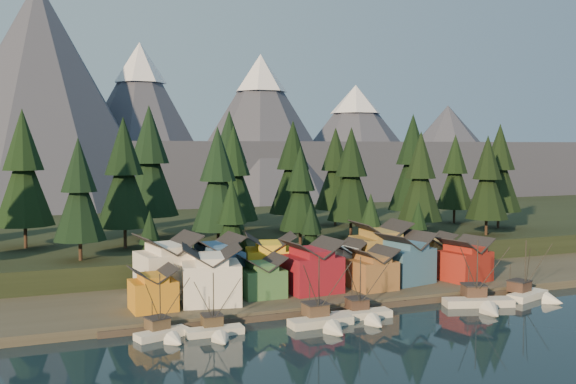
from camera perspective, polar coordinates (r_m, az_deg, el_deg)
name	(u,v)px	position (r m, az deg, el deg)	size (l,w,h in m)	color
ground	(389,337)	(97.81, 8.94, -12.59)	(500.00, 500.00, 0.00)	black
shore_strip	(288,279)	(132.54, 0.03, -7.77)	(400.00, 50.00, 1.50)	#3C382C
hillside	(222,237)	(178.90, -5.91, -3.96)	(420.00, 100.00, 6.00)	black
dock	(339,307)	(111.66, 4.57, -10.18)	(80.00, 4.00, 1.00)	#4C4036
mountain_ridge	(138,151)	(297.36, -13.22, 3.61)	(560.00, 190.00, 90.00)	#464A5A
boat_0	(165,325)	(96.68, -10.89, -11.53)	(8.59, 9.13, 10.45)	silver
boat_1	(216,323)	(96.83, -6.40, -11.54)	(8.86, 9.63, 10.27)	beige
boat_2	(324,313)	(100.86, 3.23, -10.66)	(10.54, 11.42, 12.19)	beige
boat_3	(365,307)	(105.87, 6.86, -10.12)	(10.22, 11.07, 11.11)	silver
boat_5	(481,295)	(117.26, 16.82, -8.74)	(12.82, 13.37, 12.85)	beige
boat_6	(533,287)	(126.26, 20.97, -7.89)	(10.01, 10.61, 12.01)	white
house_front_0	(153,287)	(107.00, -11.91, -8.30)	(7.47, 7.11, 7.04)	orange
house_front_1	(211,273)	(109.68, -6.85, -7.14)	(11.09, 10.78, 9.87)	white
house_front_2	(262,275)	(114.16, -2.36, -7.39)	(7.41, 7.47, 7.20)	#3E6E3B
house_front_3	(312,264)	(117.49, 2.11, -6.46)	(10.09, 9.70, 9.50)	maroon
house_front_4	(372,267)	(121.02, 7.46, -6.65)	(7.99, 8.54, 7.64)	olive
house_front_5	(405,256)	(127.26, 10.40, -5.66)	(10.86, 10.24, 9.68)	#35607E
house_front_6	(465,258)	(131.86, 15.45, -5.68)	(10.04, 9.69, 8.47)	maroon
house_back_0	(168,264)	(116.02, -10.61, -6.28)	(11.46, 11.12, 10.95)	silver
house_back_1	(214,262)	(118.48, -6.56, -6.20)	(9.81, 9.91, 10.25)	#3C638F
house_back_2	(270,258)	(123.36, -1.59, -5.89)	(10.92, 10.37, 9.72)	yellow
house_back_3	(343,259)	(127.70, 4.91, -5.99)	(8.78, 8.06, 7.95)	white
house_back_4	(380,247)	(132.82, 8.21, -4.89)	(10.70, 10.31, 11.14)	olive
house_back_5	(434,252)	(139.43, 12.85, -5.19)	(7.60, 7.69, 8.13)	olive
tree_hill_1	(24,172)	(148.65, -22.44, 1.64)	(12.91, 12.91, 30.08)	#332319
tree_hill_2	(79,193)	(129.10, -18.07, -0.12)	(10.18, 10.18, 23.71)	#332319
tree_hill_3	(124,177)	(141.82, -14.37, 1.34)	(12.17, 12.17, 28.34)	#332319
tree_hill_4	(150,165)	(157.75, -12.19, 2.35)	(13.70, 13.70, 31.92)	#332319
tree_hill_5	(218,183)	(135.61, -6.25, 0.82)	(11.24, 11.24, 26.18)	#332319
tree_hill_6	(234,177)	(152.19, -4.85, 1.34)	(11.56, 11.56, 26.93)	#332319
tree_hill_7	(300,192)	(139.74, 1.11, 0.01)	(9.46, 9.46, 22.05)	#332319
tree_hill_8	(293,171)	(164.75, 0.45, 1.89)	(12.29, 12.29, 28.64)	#332319
tree_hill_9	(351,178)	(152.69, 5.64, 1.27)	(11.40, 11.40, 26.57)	#332319
tree_hill_10	(335,172)	(178.59, 4.24, 1.80)	(11.69, 11.69, 27.24)	#332319
tree_hill_11	(420,180)	(156.48, 11.69, 1.08)	(11.00, 11.00, 25.62)	#332319
tree_hill_12	(413,166)	(174.13, 11.01, 2.29)	(13.15, 13.15, 30.62)	#332319
tree_hill_13	(487,181)	(165.51, 17.29, 0.97)	(10.62, 10.62, 24.74)	#332319
tree_hill_14	(455,175)	(189.37, 14.61, 1.51)	(10.91, 10.91, 25.42)	#332319
tree_hill_15	(230,165)	(169.52, -5.22, 2.44)	(13.48, 13.48, 31.39)	#332319
tree_hill_17	(499,171)	(180.76, 18.27, 1.77)	(12.04, 12.04, 28.04)	#332319
tree_shore_0	(150,245)	(123.57, -12.16, -4.63)	(6.26, 6.26, 14.58)	#332319
tree_shore_1	(232,225)	(126.72, -5.02, -2.93)	(8.67, 8.67, 20.20)	#332319
tree_shore_2	(311,235)	(132.91, 2.04, -3.83)	(6.44, 6.44, 15.00)	#332319
tree_shore_3	(370,228)	(138.98, 7.34, -3.18)	(7.06, 7.06, 16.45)	#332319
tree_shore_4	(418,230)	(145.27, 11.49, -3.35)	(6.21, 6.21, 14.47)	#332319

